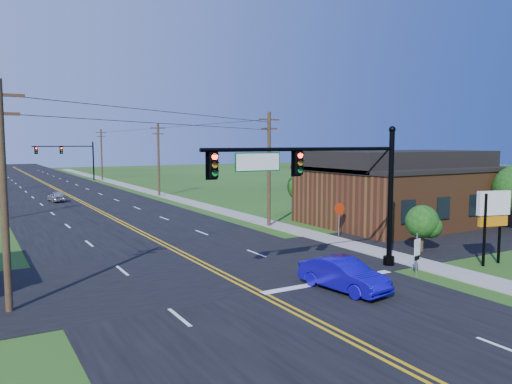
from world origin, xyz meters
TOP-DOWN VIEW (x-y plane):
  - ground at (0.00, 0.00)m, footprint 260.00×260.00m
  - road_main at (0.00, 50.00)m, footprint 16.00×220.00m
  - road_cross at (0.00, 12.00)m, footprint 70.00×10.00m
  - sidewalk at (10.50, 40.00)m, footprint 2.00×160.00m
  - signal_mast_main at (4.34, 8.00)m, footprint 11.30×0.60m
  - signal_mast_far at (4.44, 80.00)m, footprint 10.98×0.60m
  - brick_building at (20.00, 18.00)m, footprint 14.20×11.20m
  - utility_pole_left_a at (-9.50, 10.00)m, footprint 1.80×0.28m
  - utility_pole_right_a at (9.80, 22.00)m, footprint 1.80×0.28m
  - utility_pole_right_b at (9.80, 48.00)m, footprint 1.80×0.28m
  - utility_pole_right_c at (9.80, 78.00)m, footprint 1.80×0.28m
  - tree_right_back at (16.00, 26.00)m, footprint 3.00×3.00m
  - shrub_corner at (13.00, 9.50)m, footprint 2.00×2.00m
  - blue_car at (3.63, 5.60)m, footprint 2.17×4.54m
  - distant_car at (-2.17, 47.94)m, footprint 1.77×3.60m
  - route_sign at (8.31, 5.64)m, footprint 0.54×0.16m
  - stop_sign at (11.89, 15.91)m, footprint 0.85×0.13m
  - pylon_sign at (13.77, 5.37)m, footprint 1.97×0.76m

SIDE VIEW (x-z plane):
  - ground at x=0.00m, z-range 0.00..0.00m
  - road_main at x=0.00m, z-range 0.00..0.04m
  - road_cross at x=0.00m, z-range 0.00..0.04m
  - sidewalk at x=10.50m, z-range 0.00..0.08m
  - distant_car at x=-2.17m, z-range 0.00..1.18m
  - blue_car at x=3.63m, z-range 0.00..1.44m
  - route_sign at x=8.31m, z-range 0.18..2.38m
  - stop_sign at x=11.89m, z-range 0.53..2.93m
  - shrub_corner at x=13.00m, z-range 0.42..3.28m
  - brick_building at x=20.00m, z-range 0.00..4.70m
  - tree_right_back at x=16.00m, z-range 0.55..4.65m
  - pylon_sign at x=13.77m, z-range 0.93..4.95m
  - signal_mast_far at x=4.44m, z-range 0.81..8.29m
  - utility_pole_left_a at x=-9.50m, z-range 0.22..9.22m
  - utility_pole_right_a at x=9.80m, z-range 0.22..9.22m
  - utility_pole_right_b at x=9.80m, z-range 0.22..9.22m
  - utility_pole_right_c at x=9.80m, z-range 0.22..9.22m
  - signal_mast_main at x=4.34m, z-range 1.01..8.49m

